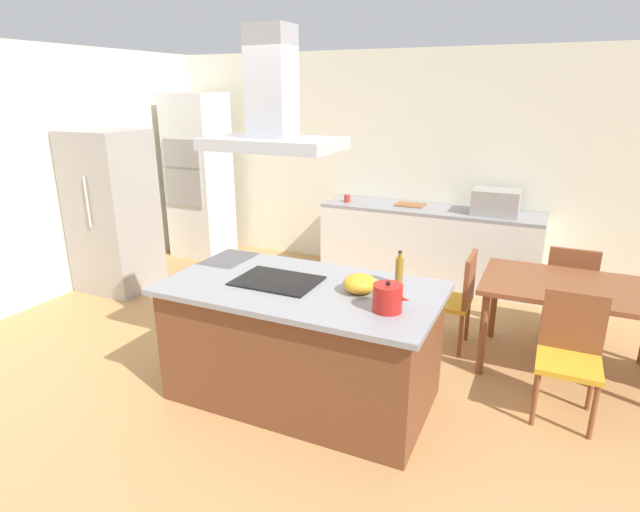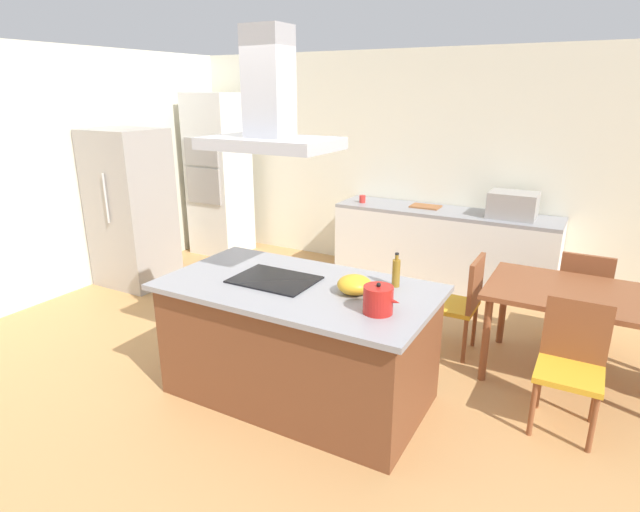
% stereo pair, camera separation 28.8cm
% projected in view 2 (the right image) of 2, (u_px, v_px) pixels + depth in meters
% --- Properties ---
extents(ground, '(16.00, 16.00, 0.00)m').
position_uv_depth(ground, '(376.00, 321.00, 5.20)').
color(ground, tan).
extents(wall_back, '(7.20, 0.10, 2.70)m').
position_uv_depth(wall_back, '(436.00, 166.00, 6.24)').
color(wall_back, silver).
rests_on(wall_back, ground).
extents(wall_left, '(0.10, 8.80, 2.70)m').
position_uv_depth(wall_left, '(89.00, 170.00, 5.96)').
color(wall_left, silver).
rests_on(wall_left, ground).
extents(kitchen_island, '(1.98, 1.08, 0.90)m').
position_uv_depth(kitchen_island, '(298.00, 341.00, 3.82)').
color(kitchen_island, brown).
rests_on(kitchen_island, ground).
extents(cooktop, '(0.60, 0.44, 0.01)m').
position_uv_depth(cooktop, '(274.00, 280.00, 3.77)').
color(cooktop, black).
rests_on(cooktop, kitchen_island).
extents(tea_kettle, '(0.24, 0.19, 0.20)m').
position_uv_depth(tea_kettle, '(378.00, 300.00, 3.20)').
color(tea_kettle, '#B21E19').
rests_on(tea_kettle, kitchen_island).
extents(olive_oil_bottle, '(0.06, 0.06, 0.25)m').
position_uv_depth(olive_oil_bottle, '(396.00, 272.00, 3.62)').
color(olive_oil_bottle, olive).
rests_on(olive_oil_bottle, kitchen_island).
extents(mixing_bowl, '(0.24, 0.24, 0.13)m').
position_uv_depth(mixing_bowl, '(354.00, 285.00, 3.51)').
color(mixing_bowl, gold).
rests_on(mixing_bowl, kitchen_island).
extents(back_counter, '(2.56, 0.62, 0.90)m').
position_uv_depth(back_counter, '(442.00, 247.00, 6.10)').
color(back_counter, silver).
rests_on(back_counter, ground).
extents(countertop_microwave, '(0.50, 0.38, 0.28)m').
position_uv_depth(countertop_microwave, '(513.00, 205.00, 5.58)').
color(countertop_microwave, '#9E9993').
rests_on(countertop_microwave, back_counter).
extents(coffee_mug_red, '(0.08, 0.08, 0.09)m').
position_uv_depth(coffee_mug_red, '(362.00, 199.00, 6.35)').
color(coffee_mug_red, red).
rests_on(coffee_mug_red, back_counter).
extents(cutting_board, '(0.34, 0.24, 0.02)m').
position_uv_depth(cutting_board, '(425.00, 206.00, 6.11)').
color(cutting_board, '#995B33').
rests_on(cutting_board, back_counter).
extents(wall_oven_stack, '(0.70, 0.66, 2.20)m').
position_uv_depth(wall_oven_stack, '(219.00, 175.00, 7.16)').
color(wall_oven_stack, silver).
rests_on(wall_oven_stack, ground).
extents(refrigerator, '(0.80, 0.73, 1.82)m').
position_uv_depth(refrigerator, '(131.00, 208.00, 6.00)').
color(refrigerator, '#9E9993').
rests_on(refrigerator, ground).
extents(dining_table, '(1.40, 0.90, 0.75)m').
position_uv_depth(dining_table, '(582.00, 302.00, 3.98)').
color(dining_table, brown).
rests_on(dining_table, ground).
extents(chair_facing_island, '(0.42, 0.42, 0.89)m').
position_uv_depth(chair_facing_island, '(572.00, 358.00, 3.47)').
color(chair_facing_island, gold).
rests_on(chair_facing_island, ground).
extents(chair_at_left_end, '(0.42, 0.42, 0.89)m').
position_uv_depth(chair_at_left_end, '(462.00, 299.00, 4.45)').
color(chair_at_left_end, gold).
rests_on(chair_at_left_end, ground).
extents(chair_facing_back_wall, '(0.42, 0.42, 0.89)m').
position_uv_depth(chair_facing_back_wall, '(583.00, 293.00, 4.58)').
color(chair_facing_back_wall, gold).
rests_on(chair_facing_back_wall, ground).
extents(range_hood, '(0.90, 0.55, 0.78)m').
position_uv_depth(range_hood, '(269.00, 111.00, 3.40)').
color(range_hood, '#ADADB2').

